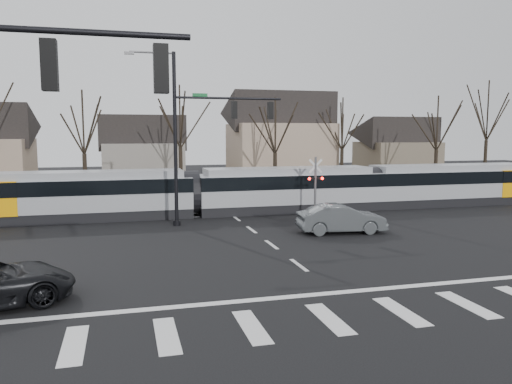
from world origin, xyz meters
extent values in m
plane|color=black|center=(0.00, 0.00, 0.00)|extent=(140.00, 140.00, 0.00)
cube|color=#38331E|center=(0.00, 32.00, 0.01)|extent=(140.00, 28.00, 0.01)
cube|color=silver|center=(-8.40, -4.00, 0.01)|extent=(0.60, 2.60, 0.01)
cube|color=silver|center=(-6.00, -4.00, 0.01)|extent=(0.60, 2.60, 0.01)
cube|color=silver|center=(-3.60, -4.00, 0.01)|extent=(0.60, 2.60, 0.01)
cube|color=silver|center=(-1.20, -4.00, 0.01)|extent=(0.60, 2.60, 0.01)
cube|color=silver|center=(1.20, -4.00, 0.01)|extent=(0.60, 2.60, 0.01)
cube|color=silver|center=(3.60, -4.00, 0.01)|extent=(0.60, 2.60, 0.01)
cube|color=silver|center=(0.00, -1.80, 0.01)|extent=(28.00, 0.35, 0.01)
cube|color=silver|center=(0.00, 2.00, 0.01)|extent=(0.18, 2.00, 0.01)
cube|color=silver|center=(0.00, 6.00, 0.01)|extent=(0.18, 2.00, 0.01)
cube|color=silver|center=(0.00, 10.00, 0.01)|extent=(0.18, 2.00, 0.01)
cube|color=silver|center=(0.00, 14.00, 0.01)|extent=(0.18, 2.00, 0.01)
cube|color=silver|center=(0.00, 18.00, 0.01)|extent=(0.18, 2.00, 0.01)
cube|color=silver|center=(0.00, 22.00, 0.01)|extent=(0.18, 2.00, 0.01)
cube|color=silver|center=(0.00, 26.00, 0.01)|extent=(0.18, 2.00, 0.01)
cube|color=silver|center=(0.00, 30.00, 0.01)|extent=(0.18, 2.00, 0.01)
cube|color=#59595E|center=(0.00, 15.10, 0.03)|extent=(90.00, 0.12, 0.06)
cube|color=#59595E|center=(0.00, 16.50, 0.03)|extent=(90.00, 0.12, 0.06)
cube|color=gray|center=(-9.62, 16.00, 1.55)|extent=(13.84, 2.98, 3.11)
cube|color=black|center=(-9.62, 16.00, 2.18)|extent=(13.86, 3.02, 0.90)
cube|color=gray|center=(4.22, 16.00, 1.55)|extent=(12.77, 2.98, 3.11)
cube|color=black|center=(4.22, 16.00, 2.18)|extent=(12.79, 3.02, 0.90)
cube|color=gray|center=(17.52, 16.00, 1.55)|extent=(13.84, 2.98, 3.11)
cube|color=black|center=(17.52, 16.00, 2.18)|extent=(13.86, 3.02, 0.90)
cube|color=#FBA607|center=(22.74, 16.00, 1.65)|extent=(3.41, 3.04, 2.08)
imported|color=#464A4D|center=(4.60, 7.86, 0.80)|extent=(2.76, 5.22, 1.60)
cylinder|color=black|center=(-8.75, -6.00, 7.60)|extent=(6.50, 0.14, 0.14)
cube|color=black|center=(-8.43, -6.00, 6.90)|extent=(0.32, 0.32, 1.05)
sphere|color=#FF0C07|center=(-8.43, -6.00, 7.23)|extent=(0.22, 0.22, 0.22)
cube|color=black|center=(-6.15, -6.00, 6.90)|extent=(0.32, 0.32, 1.05)
sphere|color=#FF0C07|center=(-6.15, -6.00, 7.23)|extent=(0.22, 0.22, 0.22)
cylinder|color=black|center=(-4.00, 12.50, 5.10)|extent=(0.22, 0.22, 10.20)
cylinder|color=black|center=(-4.00, 12.50, 0.15)|extent=(0.44, 0.44, 0.30)
cylinder|color=black|center=(-0.75, 12.50, 7.60)|extent=(6.50, 0.14, 0.14)
cube|color=#0C5926|center=(-2.50, 12.50, 7.75)|extent=(0.90, 0.03, 0.22)
cube|color=black|center=(-0.42, 12.50, 6.90)|extent=(0.32, 0.32, 1.05)
sphere|color=#FF0C07|center=(-0.42, 12.50, 7.23)|extent=(0.22, 0.22, 0.22)
cube|color=black|center=(1.85, 12.50, 6.90)|extent=(0.32, 0.32, 1.05)
sphere|color=#FF0C07|center=(1.85, 12.50, 7.23)|extent=(0.22, 0.22, 0.22)
cube|color=#59595B|center=(-6.50, 12.50, 10.02)|extent=(0.55, 0.22, 0.14)
cylinder|color=#59595B|center=(5.00, 12.80, 2.00)|extent=(0.14, 0.14, 4.00)
cylinder|color=#59595B|center=(5.00, 12.80, 0.10)|extent=(0.36, 0.36, 0.20)
cube|color=silver|center=(5.00, 12.80, 3.40)|extent=(0.95, 0.04, 0.95)
cube|color=silver|center=(5.00, 12.80, 3.40)|extent=(0.95, 0.04, 0.95)
cube|color=black|center=(5.00, 12.80, 2.60)|extent=(1.00, 0.10, 0.12)
sphere|color=#FF0C07|center=(4.55, 12.72, 2.60)|extent=(0.18, 0.18, 0.18)
sphere|color=#FF0C07|center=(5.45, 12.72, 2.60)|extent=(0.18, 0.18, 0.18)
cube|color=slate|center=(-5.00, 36.00, 2.25)|extent=(8.00, 7.00, 4.50)
cube|color=gray|center=(9.00, 33.00, 3.25)|extent=(10.00, 8.00, 6.50)
cube|color=brown|center=(24.00, 35.00, 2.25)|extent=(8.00, 7.00, 4.50)
camera|label=1|loc=(-7.01, -17.28, 5.50)|focal=35.00mm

